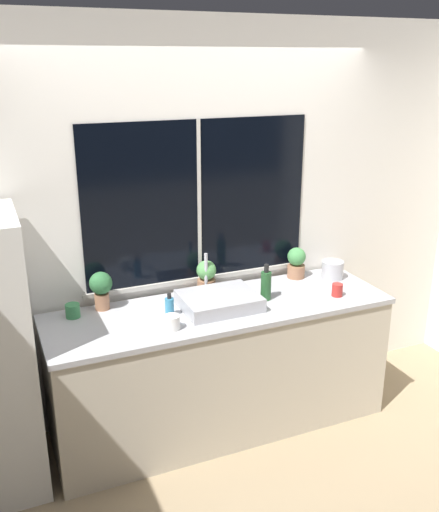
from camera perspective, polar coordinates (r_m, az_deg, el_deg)
The scene contains 14 objects.
ground_plane at distance 3.94m, azimuth 2.13°, elevation -18.96°, with size 14.00×14.00×0.00m, color #937F60.
wall_back at distance 3.93m, azimuth -2.23°, elevation 3.23°, with size 8.00×0.09×2.70m.
wall_right at distance 5.67m, azimuth 16.17°, elevation 7.42°, with size 0.06×7.00×2.70m.
counter at distance 3.94m, azimuth 0.10°, elevation -11.03°, with size 2.28×0.69×0.90m.
sink at distance 3.70m, azimuth -0.06°, elevation -4.49°, with size 0.49×0.44×0.30m.
potted_plant_left at distance 3.71m, azimuth -11.76°, elevation -3.08°, with size 0.15×0.15×0.25m.
potted_plant_center at distance 3.91m, azimuth -1.32°, elevation -2.01°, with size 0.14×0.14×0.23m.
potted_plant_right at distance 4.21m, azimuth 7.69°, elevation -0.63°, with size 0.13×0.13×0.23m.
soap_bottle at distance 3.59m, azimuth -5.02°, elevation -5.06°, with size 0.06×0.06×0.15m.
bottle_tall at distance 3.81m, azimuth 4.67°, elevation -2.90°, with size 0.07×0.07×0.25m.
mug_red at distance 3.96m, azimuth 11.69°, elevation -3.34°, with size 0.07×0.07×0.09m.
mug_white at distance 3.43m, azimuth -4.76°, elevation -6.64°, with size 0.10×0.10×0.09m.
mug_green at distance 3.68m, azimuth -14.47°, elevation -5.32°, with size 0.09×0.09×0.09m.
kettle at distance 4.25m, azimuth 11.24°, elevation -1.30°, with size 0.16×0.16×0.15m.
Camera 1 is at (-1.35, -2.79, 2.43)m, focal length 40.00 mm.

